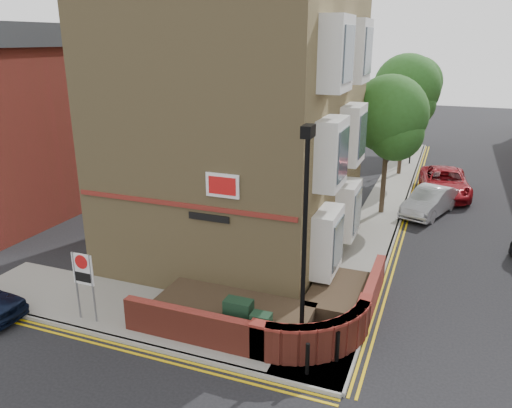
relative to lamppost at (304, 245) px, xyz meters
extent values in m
plane|color=black|center=(-1.60, -1.20, -3.34)|extent=(120.00, 120.00, 0.00)
cube|color=gray|center=(-5.10, 0.30, -3.28)|extent=(13.00, 3.00, 0.12)
cube|color=gray|center=(0.40, 14.80, -3.28)|extent=(2.00, 32.00, 0.12)
cube|color=gray|center=(-5.10, -1.20, -3.28)|extent=(13.00, 0.15, 0.12)
cube|color=gray|center=(1.40, 14.80, -3.28)|extent=(0.15, 32.00, 0.12)
cube|color=gold|center=(-5.10, -1.45, -3.34)|extent=(13.00, 0.28, 0.01)
cube|color=gold|center=(1.65, 14.80, -3.34)|extent=(0.28, 32.00, 0.01)
cube|color=olive|center=(-4.60, 6.80, 2.28)|extent=(8.00, 10.00, 11.00)
cube|color=maroon|center=(-4.60, 1.77, -0.02)|extent=(7.80, 0.06, 0.15)
cube|color=white|center=(-3.10, 1.76, 0.78)|extent=(1.10, 0.05, 0.75)
cube|color=black|center=(-3.60, 1.76, -0.32)|extent=(1.40, 0.04, 0.22)
cylinder|color=black|center=(0.00, 0.00, -0.22)|extent=(0.12, 0.12, 6.00)
cylinder|color=black|center=(0.00, 0.00, -2.82)|extent=(0.20, 0.20, 0.80)
cube|color=black|center=(0.00, 0.00, 2.93)|extent=(0.25, 0.50, 0.30)
cube|color=#15301F|center=(-1.90, 0.10, -2.62)|extent=(0.80, 0.45, 1.20)
cube|color=#15301F|center=(-1.10, -0.20, -2.67)|extent=(0.55, 0.40, 1.10)
cylinder|color=black|center=(0.40, -0.80, -2.77)|extent=(0.11, 0.11, 0.90)
cylinder|color=black|center=(1.00, 0.00, -2.77)|extent=(0.11, 0.11, 0.90)
cylinder|color=slate|center=(-6.90, -0.70, -2.12)|extent=(0.06, 0.06, 2.20)
cylinder|color=slate|center=(-6.30, -0.70, -2.12)|extent=(0.06, 0.06, 2.20)
cube|color=white|center=(-6.60, -0.70, -1.52)|extent=(0.72, 0.04, 1.00)
cylinder|color=red|center=(-6.60, -0.73, -1.27)|extent=(0.44, 0.02, 0.44)
cube|color=maroon|center=(-16.60, 6.80, 0.66)|extent=(6.00, 10.00, 8.00)
cylinder|color=#382B1E|center=(0.40, 12.80, -0.95)|extent=(0.24, 0.24, 4.55)
sphere|color=#25531B|center=(0.40, 12.80, 1.65)|extent=(3.64, 3.64, 3.64)
sphere|color=#25531B|center=(0.80, 12.50, 0.81)|extent=(2.60, 2.60, 2.60)
sphere|color=#25531B|center=(0.10, 13.20, 1.20)|extent=(2.86, 2.86, 2.86)
cylinder|color=#382B1E|center=(0.40, 20.80, -0.70)|extent=(0.24, 0.24, 5.04)
sphere|color=#25531B|center=(0.40, 20.80, 2.18)|extent=(4.03, 4.03, 4.03)
sphere|color=#25531B|center=(0.80, 20.50, 1.24)|extent=(2.88, 2.88, 2.88)
sphere|color=#25531B|center=(0.10, 21.20, 1.67)|extent=(3.17, 3.17, 3.17)
cylinder|color=#382B1E|center=(0.40, 28.80, -0.84)|extent=(0.24, 0.24, 4.76)
sphere|color=#25531B|center=(0.40, 28.80, 1.88)|extent=(3.81, 3.81, 3.81)
sphere|color=#25531B|center=(0.80, 28.50, 0.99)|extent=(2.72, 2.72, 2.72)
sphere|color=#25531B|center=(0.10, 29.20, 1.40)|extent=(2.99, 2.99, 2.99)
cylinder|color=black|center=(0.80, 23.80, -1.62)|extent=(0.10, 0.10, 3.20)
imported|color=black|center=(0.80, 23.80, 0.48)|extent=(0.20, 0.16, 1.00)
imported|color=#A0A2A7|center=(2.61, 13.60, -2.66)|extent=(2.70, 4.37, 1.36)
imported|color=maroon|center=(3.21, 17.34, -2.60)|extent=(3.06, 5.57, 1.48)
camera|label=1|loc=(3.11, -11.37, 5.02)|focal=35.00mm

